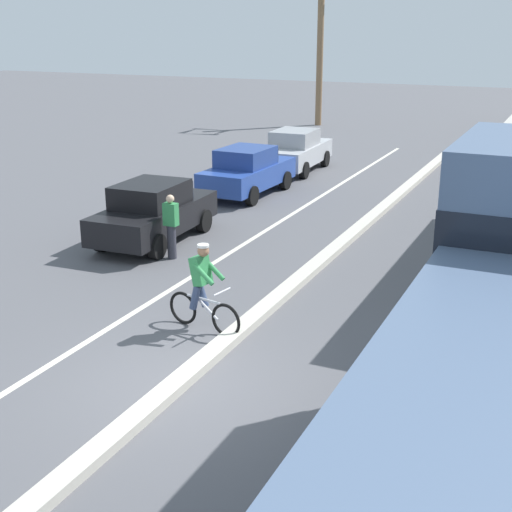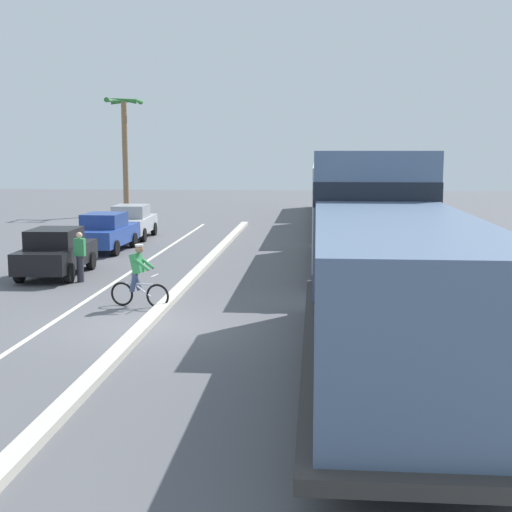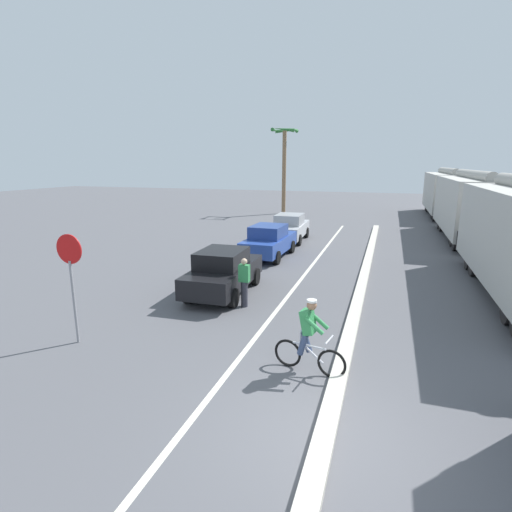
% 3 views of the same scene
% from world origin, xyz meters
% --- Properties ---
extents(ground_plane, '(120.00, 120.00, 0.00)m').
position_xyz_m(ground_plane, '(0.00, 0.00, 0.00)').
color(ground_plane, '#56565B').
extents(median_curb, '(0.36, 36.00, 0.16)m').
position_xyz_m(median_curb, '(0.00, 6.00, 0.08)').
color(median_curb, beige).
rests_on(median_curb, ground).
extents(lane_stripe, '(0.14, 36.00, 0.01)m').
position_xyz_m(lane_stripe, '(-2.40, 6.00, 0.00)').
color(lane_stripe, silver).
rests_on(lane_stripe, ground).
extents(parked_car_black, '(1.97, 4.27, 1.62)m').
position_xyz_m(parked_car_black, '(-4.68, 6.61, 0.82)').
color(parked_car_black, black).
rests_on(parked_car_black, ground).
extents(parked_car_blue, '(1.93, 4.25, 1.62)m').
position_xyz_m(parked_car_blue, '(-4.76, 12.57, 0.82)').
color(parked_car_blue, '#28479E').
rests_on(parked_car_blue, ground).
extents(parked_car_silver, '(1.95, 4.26, 1.62)m').
position_xyz_m(parked_car_silver, '(-4.80, 17.08, 0.82)').
color(parked_car_silver, '#B7BABF').
rests_on(parked_car_silver, ground).
extents(cyclist, '(1.69, 0.54, 1.71)m').
position_xyz_m(cyclist, '(-0.71, 2.07, 0.82)').
color(cyclist, black).
rests_on(cyclist, ground).
extents(palm_tree_near, '(2.18, 2.42, 7.68)m').
position_xyz_m(palm_tree_near, '(-8.52, 29.94, 5.32)').
color(palm_tree_near, '#846647').
rests_on(palm_tree_near, ground).
extents(pedestrian_by_cars, '(0.34, 0.22, 1.62)m').
position_xyz_m(pedestrian_by_cars, '(-3.51, 5.57, 0.85)').
color(pedestrian_by_cars, '#33333D').
rests_on(pedestrian_by_cars, ground).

